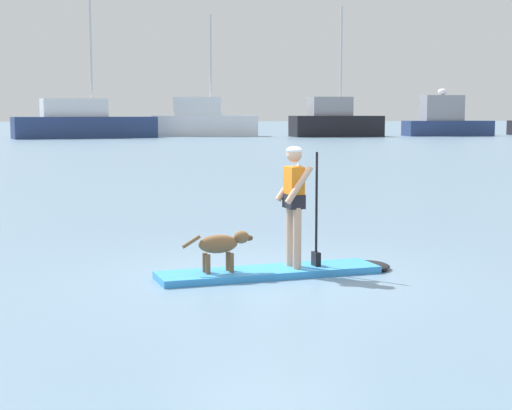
% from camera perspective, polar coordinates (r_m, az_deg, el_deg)
% --- Properties ---
extents(ground_plane, '(400.00, 400.00, 0.00)m').
position_cam_1_polar(ground_plane, '(11.56, 0.90, -4.99)').
color(ground_plane, slate).
extents(paddleboard, '(3.55, 1.25, 0.10)m').
position_cam_1_polar(paddleboard, '(11.63, 1.96, -4.67)').
color(paddleboard, '#338CD8').
rests_on(paddleboard, ground_plane).
extents(person_paddler, '(0.64, 0.53, 1.73)m').
position_cam_1_polar(person_paddler, '(11.54, 2.75, 0.54)').
color(person_paddler, tan).
rests_on(person_paddler, paddleboard).
extents(dog, '(1.02, 0.30, 0.57)m').
position_cam_1_polar(dog, '(11.26, -2.44, -2.82)').
color(dog, brown).
rests_on(dog, paddleboard).
extents(moored_boat_far_starboard, '(13.07, 5.88, 12.23)m').
position_cam_1_polar(moored_boat_far_starboard, '(75.15, -12.07, 5.67)').
color(moored_boat_far_starboard, navy).
rests_on(moored_boat_far_starboard, ground_plane).
extents(moored_boat_outer, '(10.52, 4.62, 11.73)m').
position_cam_1_polar(moored_boat_outer, '(79.51, -3.67, 5.90)').
color(moored_boat_outer, white).
rests_on(moored_boat_outer, ground_plane).
extents(moored_boat_starboard, '(8.67, 3.72, 12.25)m').
position_cam_1_polar(moored_boat_starboard, '(78.50, 5.55, 5.87)').
color(moored_boat_starboard, black).
rests_on(moored_boat_starboard, ground_plane).
extents(moored_boat_far_port, '(8.73, 2.72, 4.64)m').
position_cam_1_polar(moored_boat_far_port, '(82.85, 13.18, 5.78)').
color(moored_boat_far_port, navy).
rests_on(moored_boat_far_port, ground_plane).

